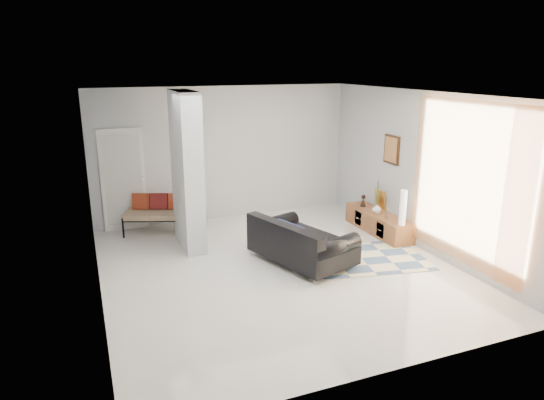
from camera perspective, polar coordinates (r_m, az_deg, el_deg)
name	(u,v)px	position (r m, az deg, el deg)	size (l,w,h in m)	color
floor	(278,268)	(8.03, 0.72, -8.05)	(6.00, 6.00, 0.00)	beige
ceiling	(279,94)	(7.36, 0.80, 12.31)	(6.00, 6.00, 0.00)	white
wall_back	(224,154)	(10.35, -5.62, 5.47)	(6.00, 6.00, 0.00)	#B8BABD
wall_front	(392,254)	(5.07, 13.89, -6.14)	(6.00, 6.00, 0.00)	#B8BABD
wall_left	(92,204)	(7.03, -20.43, -0.46)	(6.00, 6.00, 0.00)	#B8BABD
wall_right	(422,172)	(8.96, 17.26, 3.20)	(6.00, 6.00, 0.00)	#B8BABD
partition_column	(187,171)	(8.76, -9.97, 3.39)	(0.35, 1.20, 2.80)	silver
hallway_door	(123,180)	(10.02, -17.10, 2.27)	(0.85, 0.06, 2.04)	white
curtain	(466,184)	(8.06, 21.90, 1.76)	(2.55, 2.55, 0.00)	orange
wall_art	(392,150)	(9.60, 13.90, 5.78)	(0.04, 0.45, 0.55)	#351E0E
media_console	(378,222)	(9.84, 12.39, -2.58)	(0.45, 1.77, 0.80)	brown
loveseat	(299,243)	(8.13, 3.21, -5.11)	(1.51, 1.97, 0.76)	silver
daybed	(164,211)	(9.80, -12.60, -1.32)	(1.67, 1.15, 0.77)	black
area_rug	(361,258)	(8.55, 10.45, -6.76)	(2.16, 1.44, 0.01)	beige
cylinder_lamp	(403,208)	(9.08, 15.16, -0.88)	(0.12, 0.12, 0.65)	white
bronze_figurine	(363,201)	(10.12, 10.68, -0.08)	(0.12, 0.12, 0.24)	black
vase	(377,209)	(9.73, 12.23, -0.99)	(0.18, 0.18, 0.19)	white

